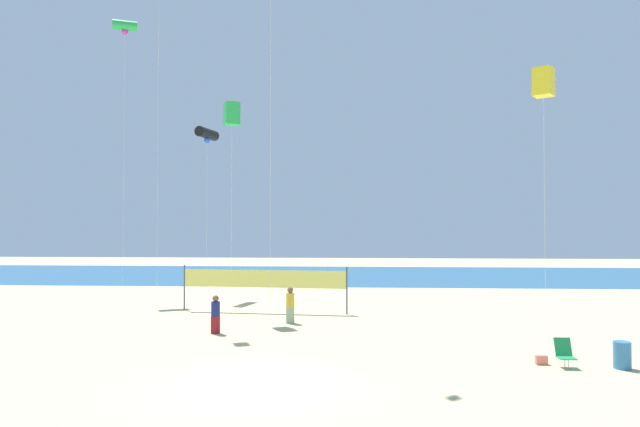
{
  "coord_description": "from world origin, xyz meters",
  "views": [
    {
      "loc": [
        2.64,
        -15.35,
        4.49
      ],
      "look_at": [
        1.23,
        8.89,
        5.02
      ],
      "focal_mm": 30.68,
      "sensor_mm": 36.0,
      "label": 1
    }
  ],
  "objects_px": {
    "kite_black_tube": "(207,134)",
    "folding_beach_chair": "(565,352)",
    "beachgoer_navy_shirt": "(216,313)",
    "kite_green_box": "(232,114)",
    "beachgoer_mustard_shirt": "(290,304)",
    "trash_barrel": "(622,355)",
    "volleyball_net": "(264,280)",
    "kite_green_tube": "(125,27)",
    "kite_yellow_box": "(543,83)",
    "beach_handbag": "(541,360)"
  },
  "relations": [
    {
      "from": "beachgoer_mustard_shirt",
      "to": "volleyball_net",
      "type": "height_order",
      "value": "volleyball_net"
    },
    {
      "from": "folding_beach_chair",
      "to": "kite_yellow_box",
      "type": "xyz_separation_m",
      "value": [
        0.99,
        4.55,
        9.8
      ]
    },
    {
      "from": "beachgoer_navy_shirt",
      "to": "trash_barrel",
      "type": "distance_m",
      "value": 14.92
    },
    {
      "from": "kite_yellow_box",
      "to": "kite_green_tube",
      "type": "relative_size",
      "value": 0.61
    },
    {
      "from": "beachgoer_mustard_shirt",
      "to": "kite_green_tube",
      "type": "xyz_separation_m",
      "value": [
        -12.01,
        9.63,
        16.64
      ]
    },
    {
      "from": "beachgoer_navy_shirt",
      "to": "kite_green_box",
      "type": "relative_size",
      "value": 0.15
    },
    {
      "from": "kite_black_tube",
      "to": "folding_beach_chair",
      "type": "bearing_deg",
      "value": -45.9
    },
    {
      "from": "kite_green_box",
      "to": "folding_beach_chair",
      "type": "bearing_deg",
      "value": -35.86
    },
    {
      "from": "folding_beach_chair",
      "to": "kite_green_box",
      "type": "relative_size",
      "value": 0.08
    },
    {
      "from": "beachgoer_mustard_shirt",
      "to": "beachgoer_navy_shirt",
      "type": "distance_m",
      "value": 3.82
    },
    {
      "from": "volleyball_net",
      "to": "kite_yellow_box",
      "type": "bearing_deg",
      "value": -24.95
    },
    {
      "from": "beachgoer_mustard_shirt",
      "to": "volleyball_net",
      "type": "relative_size",
      "value": 0.19
    },
    {
      "from": "beachgoer_navy_shirt",
      "to": "trash_barrel",
      "type": "xyz_separation_m",
      "value": [
        14.13,
        -4.76,
        -0.43
      ]
    },
    {
      "from": "beach_handbag",
      "to": "beachgoer_navy_shirt",
      "type": "bearing_deg",
      "value": 159.58
    },
    {
      "from": "beachgoer_mustard_shirt",
      "to": "volleyball_net",
      "type": "bearing_deg",
      "value": 3.3
    },
    {
      "from": "folding_beach_chair",
      "to": "beach_handbag",
      "type": "xyz_separation_m",
      "value": [
        -0.64,
        0.26,
        -0.32
      ]
    },
    {
      "from": "folding_beach_chair",
      "to": "kite_black_tube",
      "type": "height_order",
      "value": "kite_black_tube"
    },
    {
      "from": "beachgoer_mustard_shirt",
      "to": "beachgoer_navy_shirt",
      "type": "bearing_deg",
      "value": 105.94
    },
    {
      "from": "beach_handbag",
      "to": "kite_green_tube",
      "type": "bearing_deg",
      "value": 141.65
    },
    {
      "from": "kite_yellow_box",
      "to": "kite_black_tube",
      "type": "relative_size",
      "value": 1.01
    },
    {
      "from": "beach_handbag",
      "to": "kite_green_tube",
      "type": "xyz_separation_m",
      "value": [
        -20.95,
        16.58,
        17.39
      ]
    },
    {
      "from": "beach_handbag",
      "to": "kite_green_box",
      "type": "height_order",
      "value": "kite_green_box"
    },
    {
      "from": "beachgoer_navy_shirt",
      "to": "kite_green_tube",
      "type": "height_order",
      "value": "kite_green_tube"
    },
    {
      "from": "folding_beach_chair",
      "to": "beach_handbag",
      "type": "bearing_deg",
      "value": 135.07
    },
    {
      "from": "beachgoer_mustard_shirt",
      "to": "kite_green_box",
      "type": "height_order",
      "value": "kite_green_box"
    },
    {
      "from": "beachgoer_mustard_shirt",
      "to": "trash_barrel",
      "type": "bearing_deg",
      "value": -149.12
    },
    {
      "from": "volleyball_net",
      "to": "kite_green_tube",
      "type": "relative_size",
      "value": 0.48
    },
    {
      "from": "kite_yellow_box",
      "to": "volleyball_net",
      "type": "bearing_deg",
      "value": 155.05
    },
    {
      "from": "beachgoer_mustard_shirt",
      "to": "kite_green_box",
      "type": "xyz_separation_m",
      "value": [
        -3.2,
        2.03,
        9.22
      ]
    },
    {
      "from": "trash_barrel",
      "to": "volleyball_net",
      "type": "bearing_deg",
      "value": 141.44
    },
    {
      "from": "kite_green_tube",
      "to": "volleyball_net",
      "type": "bearing_deg",
      "value": -32.56
    },
    {
      "from": "kite_yellow_box",
      "to": "kite_green_tube",
      "type": "xyz_separation_m",
      "value": [
        -22.58,
        12.29,
        7.27
      ]
    },
    {
      "from": "beachgoer_navy_shirt",
      "to": "kite_green_tube",
      "type": "distance_m",
      "value": 22.61
    },
    {
      "from": "kite_green_box",
      "to": "kite_black_tube",
      "type": "bearing_deg",
      "value": 113.87
    },
    {
      "from": "volleyball_net",
      "to": "kite_green_box",
      "type": "height_order",
      "value": "kite_green_box"
    },
    {
      "from": "kite_black_tube",
      "to": "kite_green_box",
      "type": "height_order",
      "value": "kite_black_tube"
    },
    {
      "from": "kite_black_tube",
      "to": "kite_green_box",
      "type": "relative_size",
      "value": 1.0
    },
    {
      "from": "volleyball_net",
      "to": "kite_green_tube",
      "type": "bearing_deg",
      "value": 147.44
    },
    {
      "from": "kite_black_tube",
      "to": "beach_handbag",
      "type": "bearing_deg",
      "value": -46.61
    },
    {
      "from": "folding_beach_chair",
      "to": "kite_yellow_box",
      "type": "bearing_deg",
      "value": 54.84
    },
    {
      "from": "volleyball_net",
      "to": "kite_black_tube",
      "type": "distance_m",
      "value": 11.69
    },
    {
      "from": "beachgoer_mustard_shirt",
      "to": "folding_beach_chair",
      "type": "distance_m",
      "value": 11.99
    },
    {
      "from": "folding_beach_chair",
      "to": "trash_barrel",
      "type": "bearing_deg",
      "value": -26.8
    },
    {
      "from": "kite_black_tube",
      "to": "kite_green_box",
      "type": "xyz_separation_m",
      "value": [
        3.22,
        -7.27,
        -0.23
      ]
    },
    {
      "from": "beachgoer_mustard_shirt",
      "to": "kite_black_tube",
      "type": "bearing_deg",
      "value": 8.45
    },
    {
      "from": "folding_beach_chair",
      "to": "kite_green_box",
      "type": "distance_m",
      "value": 18.49
    },
    {
      "from": "beach_handbag",
      "to": "kite_green_box",
      "type": "relative_size",
      "value": 0.03
    },
    {
      "from": "trash_barrel",
      "to": "beach_handbag",
      "type": "distance_m",
      "value": 2.4
    },
    {
      "from": "beachgoer_navy_shirt",
      "to": "folding_beach_chair",
      "type": "bearing_deg",
      "value": -135.92
    },
    {
      "from": "trash_barrel",
      "to": "beach_handbag",
      "type": "relative_size",
      "value": 2.3
    }
  ]
}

